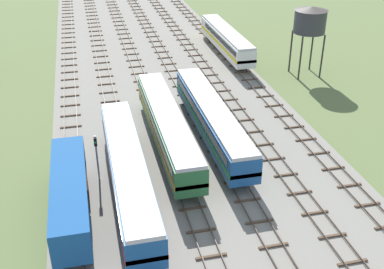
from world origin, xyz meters
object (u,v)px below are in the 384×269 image
(passenger_coach_left_near, at_px, (128,169))
(signal_post_nearest, at_px, (96,152))
(passenger_coach_centre_midfar, at_px, (212,117))
(water_tower, at_px, (310,20))
(passenger_coach_centre_left_mid, at_px, (167,124))
(diesel_railcar_right_far, at_px, (226,39))
(freight_boxcar_far_left_nearest, at_px, (70,193))

(passenger_coach_left_near, distance_m, signal_post_nearest, 3.88)
(passenger_coach_left_near, bearing_deg, passenger_coach_centre_midfar, 39.77)
(passenger_coach_left_near, height_order, passenger_coach_centre_midfar, same)
(water_tower, bearing_deg, passenger_coach_centre_midfar, -139.33)
(passenger_coach_centre_midfar, distance_m, signal_post_nearest, 13.38)
(passenger_coach_centre_left_mid, relative_size, water_tower, 2.26)
(passenger_coach_centre_midfar, xyz_separation_m, diesel_railcar_right_far, (9.85, 26.78, -0.02))
(passenger_coach_centre_left_mid, height_order, diesel_railcar_right_far, same)
(passenger_coach_centre_left_mid, bearing_deg, freight_boxcar_far_left_nearest, -134.83)
(water_tower, height_order, signal_post_nearest, water_tower)
(freight_boxcar_far_left_nearest, distance_m, water_tower, 42.52)
(passenger_coach_centre_left_mid, bearing_deg, passenger_coach_left_near, -122.78)
(freight_boxcar_far_left_nearest, height_order, signal_post_nearest, signal_post_nearest)
(freight_boxcar_far_left_nearest, height_order, diesel_railcar_right_far, diesel_railcar_right_far)
(passenger_coach_left_near, relative_size, passenger_coach_centre_left_mid, 1.00)
(passenger_coach_left_near, distance_m, passenger_coach_centre_left_mid, 9.10)
(diesel_railcar_right_far, bearing_deg, freight_boxcar_far_left_nearest, -123.48)
(passenger_coach_left_near, xyz_separation_m, diesel_railcar_right_far, (19.71, 34.98, -0.02))
(passenger_coach_centre_midfar, distance_m, water_tower, 24.69)
(diesel_railcar_right_far, height_order, water_tower, water_tower)
(signal_post_nearest, bearing_deg, passenger_coach_centre_left_mid, 32.29)
(passenger_coach_centre_midfar, relative_size, signal_post_nearest, 4.78)
(signal_post_nearest, bearing_deg, freight_boxcar_far_left_nearest, -115.15)
(diesel_railcar_right_far, bearing_deg, passenger_coach_centre_midfar, -110.20)
(passenger_coach_centre_midfar, distance_m, diesel_railcar_right_far, 28.53)
(passenger_coach_centre_left_mid, distance_m, diesel_railcar_right_far, 31.07)
(freight_boxcar_far_left_nearest, bearing_deg, diesel_railcar_right_far, 56.52)
(freight_boxcar_far_left_nearest, height_order, passenger_coach_left_near, passenger_coach_left_near)
(signal_post_nearest, bearing_deg, diesel_railcar_right_far, 55.28)
(passenger_coach_centre_left_mid, bearing_deg, signal_post_nearest, -147.71)
(passenger_coach_left_near, bearing_deg, water_tower, 40.36)
(freight_boxcar_far_left_nearest, xyz_separation_m, water_tower, (33.07, 26.18, 5.41))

